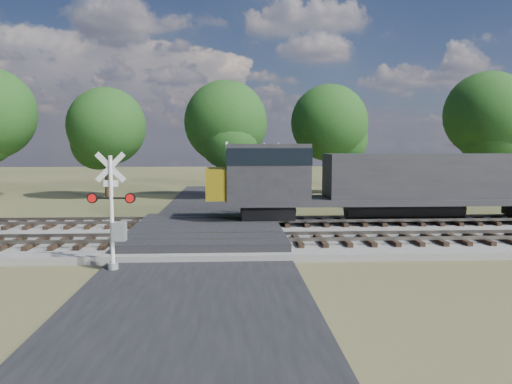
{
  "coord_description": "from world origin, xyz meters",
  "views": [
    {
      "loc": [
        1.13,
        -23.04,
        4.47
      ],
      "look_at": [
        2.42,
        2.0,
        2.1
      ],
      "focal_mm": 35.0,
      "sensor_mm": 36.0,
      "label": 1
    }
  ],
  "objects": [
    {
      "name": "ground",
      "position": [
        0.0,
        0.0,
        0.0
      ],
      "size": [
        160.0,
        160.0,
        0.0
      ],
      "primitive_type": "plane",
      "color": "#3D4424",
      "rests_on": "ground"
    },
    {
      "name": "crossing_signal_near",
      "position": [
        -2.95,
        -5.47,
        1.76
      ],
      "size": [
        1.71,
        0.37,
        4.23
      ],
      "rotation": [
        0.0,
        0.0,
        -0.07
      ],
      "color": "silver",
      "rests_on": "ground"
    },
    {
      "name": "ballast_bed",
      "position": [
        10.0,
        0.5,
        0.15
      ],
      "size": [
        140.0,
        10.0,
        0.3
      ],
      "primitive_type": "cube",
      "color": "gray",
      "rests_on": "ground"
    },
    {
      "name": "equipment_shed",
      "position": [
        12.79,
        10.77,
        1.32
      ],
      "size": [
        4.43,
        4.43,
        2.6
      ],
      "rotation": [
        0.0,
        0.0,
        0.18
      ],
      "color": "#432B1C",
      "rests_on": "ground"
    },
    {
      "name": "track_near",
      "position": [
        3.12,
        -2.0,
        0.41
      ],
      "size": [
        140.0,
        2.6,
        0.33
      ],
      "color": "black",
      "rests_on": "ballast_bed"
    },
    {
      "name": "treeline",
      "position": [
        4.76,
        20.72,
        6.86
      ],
      "size": [
        79.83,
        11.66,
        11.86
      ],
      "color": "black",
      "rests_on": "ground"
    },
    {
      "name": "track_far",
      "position": [
        3.12,
        3.0,
        0.41
      ],
      "size": [
        140.0,
        2.6,
        0.33
      ],
      "color": "black",
      "rests_on": "ballast_bed"
    },
    {
      "name": "crossing_panel",
      "position": [
        0.0,
        0.5,
        0.32
      ],
      "size": [
        7.0,
        9.0,
        0.62
      ],
      "primitive_type": "cube",
      "color": "#262628",
      "rests_on": "ground"
    },
    {
      "name": "crossing_signal_far",
      "position": [
        3.58,
        7.85,
        1.91
      ],
      "size": [
        1.85,
        0.42,
        4.6
      ],
      "rotation": [
        0.0,
        0.0,
        3.05
      ],
      "color": "silver",
      "rests_on": "ground"
    },
    {
      "name": "road",
      "position": [
        0.0,
        0.0,
        0.04
      ],
      "size": [
        7.0,
        60.0,
        0.08
      ],
      "primitive_type": "cube",
      "color": "black",
      "rests_on": "ground"
    }
  ]
}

